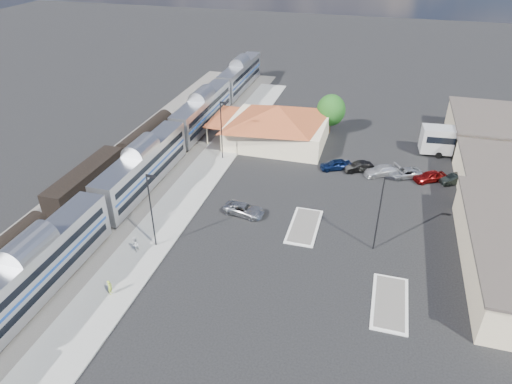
# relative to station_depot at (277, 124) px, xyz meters

# --- Properties ---
(ground) EXTENTS (280.00, 280.00, 0.00)m
(ground) POSITION_rel_station_depot_xyz_m (4.56, -24.00, -3.13)
(ground) COLOR black
(ground) RESTS_ON ground
(railbed) EXTENTS (16.00, 100.00, 0.12)m
(railbed) POSITION_rel_station_depot_xyz_m (-16.44, -16.00, -3.07)
(railbed) COLOR #4C4944
(railbed) RESTS_ON ground
(platform) EXTENTS (5.50, 92.00, 0.18)m
(platform) POSITION_rel_station_depot_xyz_m (-7.44, -18.00, -3.04)
(platform) COLOR gray
(platform) RESTS_ON ground
(passenger_train) EXTENTS (3.00, 104.00, 5.55)m
(passenger_train) POSITION_rel_station_depot_xyz_m (-13.44, -18.82, -0.26)
(passenger_train) COLOR silver
(passenger_train) RESTS_ON ground
(freight_cars) EXTENTS (2.80, 46.00, 4.00)m
(freight_cars) POSITION_rel_station_depot_xyz_m (-19.44, -22.84, -1.21)
(freight_cars) COLOR black
(freight_cars) RESTS_ON ground
(station_depot) EXTENTS (18.35, 12.24, 6.20)m
(station_depot) POSITION_rel_station_depot_xyz_m (0.00, 0.00, 0.00)
(station_depot) COLOR beige
(station_depot) RESTS_ON ground
(traffic_island_south) EXTENTS (3.30, 7.50, 0.21)m
(traffic_island_south) POSITION_rel_station_depot_xyz_m (8.56, -22.00, -3.03)
(traffic_island_south) COLOR silver
(traffic_island_south) RESTS_ON ground
(traffic_island_north) EXTENTS (3.30, 7.50, 0.21)m
(traffic_island_north) POSITION_rel_station_depot_xyz_m (18.56, -32.00, -3.03)
(traffic_island_north) COLOR silver
(traffic_island_north) RESTS_ON ground
(lamp_plat_s) EXTENTS (1.08, 0.25, 9.00)m
(lamp_plat_s) POSITION_rel_station_depot_xyz_m (-6.34, -30.00, 2.21)
(lamp_plat_s) COLOR black
(lamp_plat_s) RESTS_ON ground
(lamp_plat_n) EXTENTS (1.08, 0.25, 9.00)m
(lamp_plat_n) POSITION_rel_station_depot_xyz_m (-6.34, -8.00, 2.21)
(lamp_plat_n) COLOR black
(lamp_plat_n) RESTS_ON ground
(lamp_lot) EXTENTS (1.08, 0.25, 9.00)m
(lamp_lot) POSITION_rel_station_depot_xyz_m (16.66, -24.00, 2.21)
(lamp_lot) COLOR black
(lamp_lot) RESTS_ON ground
(tree_depot) EXTENTS (4.71, 4.71, 6.63)m
(tree_depot) POSITION_rel_station_depot_xyz_m (7.56, 6.00, 0.89)
(tree_depot) COLOR #382314
(tree_depot) RESTS_ON ground
(suv) EXTENTS (5.38, 3.12, 1.41)m
(suv) POSITION_rel_station_depot_xyz_m (1.04, -21.35, -2.43)
(suv) COLOR #A3A5AB
(suv) RESTS_ON ground
(coach_bus) EXTENTS (13.74, 4.15, 4.34)m
(coach_bus) POSITION_rel_station_depot_xyz_m (28.56, 2.76, -0.63)
(coach_bus) COLOR silver
(coach_bus) RESTS_ON ground
(person_a) EXTENTS (0.46, 0.63, 1.59)m
(person_a) POSITION_rel_station_depot_xyz_m (-7.12, -38.08, -2.16)
(person_a) COLOR #A4BD3B
(person_a) RESTS_ON platform
(person_b) EXTENTS (0.77, 0.94, 1.80)m
(person_b) POSITION_rel_station_depot_xyz_m (-8.03, -31.60, -2.05)
(person_b) COLOR silver
(person_b) RESTS_ON platform
(parked_car_a) EXTENTS (4.75, 3.43, 1.50)m
(parked_car_a) POSITION_rel_station_depot_xyz_m (10.21, -6.73, -2.38)
(parked_car_a) COLOR #0D1C43
(parked_car_a) RESTS_ON ground
(parked_car_b) EXTENTS (4.39, 3.34, 1.39)m
(parked_car_b) POSITION_rel_station_depot_xyz_m (13.41, -6.43, -2.44)
(parked_car_b) COLOR black
(parked_car_b) RESTS_ON ground
(parked_car_c) EXTENTS (5.36, 4.20, 1.45)m
(parked_car_c) POSITION_rel_station_depot_xyz_m (16.61, -6.73, -2.41)
(parked_car_c) COLOR silver
(parked_car_c) RESTS_ON ground
(parked_car_d) EXTENTS (5.25, 4.05, 1.32)m
(parked_car_d) POSITION_rel_station_depot_xyz_m (19.81, -6.43, -2.47)
(parked_car_d) COLOR #9B9FA3
(parked_car_d) RESTS_ON ground
(parked_car_e) EXTENTS (4.72, 3.71, 1.50)m
(parked_car_e) POSITION_rel_station_depot_xyz_m (23.01, -6.73, -2.38)
(parked_car_e) COLOR maroon
(parked_car_e) RESTS_ON ground
(parked_car_f) EXTENTS (4.21, 3.29, 1.34)m
(parked_car_f) POSITION_rel_station_depot_xyz_m (26.21, -6.43, -2.46)
(parked_car_f) COLOR black
(parked_car_f) RESTS_ON ground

